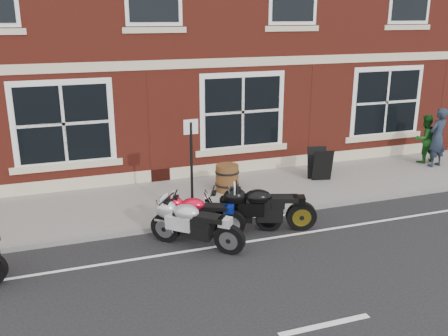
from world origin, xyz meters
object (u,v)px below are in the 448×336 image
Objects in this scene: moto_sport_silver at (195,223)px; moto_naked_black at (237,208)px; pedestrian_right at (425,139)px; a_board_sign at (320,164)px; moto_sport_red at (200,213)px; parking_sign at (192,163)px; pedestrian_left at (437,137)px; moto_sport_black at (265,206)px; barrel_planter at (227,178)px.

moto_naked_black is (1.15, 0.56, -0.05)m from moto_sport_silver.
pedestrian_right is 4.08m from a_board_sign.
parking_sign is at bearing 26.98° from moto_sport_red.
moto_sport_red is at bearing -92.81° from parking_sign.
pedestrian_left is at bearing 6.23° from parking_sign.
parking_sign reaches higher than moto_sport_black.
a_board_sign is at bearing -30.32° from moto_naked_black.
moto_sport_red is 1.46m from moto_sport_black.
pedestrian_left is 2.56× the size of barrel_planter.
pedestrian_right is (8.56, 3.24, 0.34)m from moto_sport_silver.
barrel_planter is (-6.87, -0.48, -0.41)m from pedestrian_right.
pedestrian_left is at bearing 92.56° from pedestrian_right.
moto_sport_silver is at bearing 118.34° from moto_sport_black.
a_board_sign reaches higher than moto_sport_black.
moto_naked_black is at bearing 16.64° from pedestrian_right.
moto_sport_silver is at bearing -135.71° from a_board_sign.
moto_sport_silver is at bearing -121.39° from barrel_planter.
moto_naked_black is 1.47m from parking_sign.
pedestrian_right is (6.84, 2.94, 0.31)m from moto_sport_black.
a_board_sign is at bearing -37.38° from moto_sport_red.
parking_sign is (-0.02, 0.60, 0.99)m from moto_sport_red.
pedestrian_left is 8.49m from parking_sign.
moto_naked_black is (-0.56, 0.26, -0.08)m from moto_sport_black.
a_board_sign is (-4.04, -0.47, -0.31)m from pedestrian_right.
moto_naked_black is 7.79m from pedestrian_left.
moto_naked_black is 1.93× the size of a_board_sign.
moto_sport_red is at bearing 16.39° from moto_sport_silver.
a_board_sign is at bearing -16.37° from moto_sport_silver.
barrel_planter is at bearing 0.70° from pedestrian_right.
moto_naked_black is 2.49× the size of barrel_planter.
barrel_planter is at bearing 12.71° from moto_naked_black.
moto_sport_black is at bearing -76.38° from moto_sport_red.
moto_sport_red is 1.15m from parking_sign.
moto_sport_black reaches higher than moto_sport_silver.
pedestrian_left is at bearing -50.05° from moto_sport_red.
barrel_planter is at bearing 43.60° from parking_sign.
moto_sport_black reaches higher than moto_naked_black.
a_board_sign is 4.62m from parking_sign.
parking_sign reaches higher than pedestrian_left.
moto_sport_red is 0.97× the size of pedestrian_left.
parking_sign is at bearing 76.37° from moto_sport_black.
moto_sport_black is 1.21× the size of moto_naked_black.
barrel_planter is at bearing 18.77° from moto_sport_black.
moto_sport_silver is at bearing 3.92° from pedestrian_left.
moto_sport_black is at bearing -36.17° from parking_sign.
pedestrian_left reaches higher than moto_sport_silver.
pedestrian_left is 0.51m from pedestrian_right.
moto_sport_silver is 1.80× the size of a_board_sign.
moto_sport_black reaches higher than barrel_planter.
moto_naked_black is at bearing -133.95° from a_board_sign.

